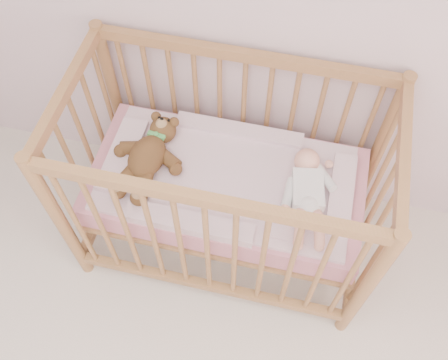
% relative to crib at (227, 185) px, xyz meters
% --- Properties ---
extents(crib, '(1.36, 0.76, 1.00)m').
position_rel_crib_xyz_m(crib, '(0.00, 0.00, 0.00)').
color(crib, '#AA7248').
rests_on(crib, floor).
extents(mattress, '(1.22, 0.62, 0.13)m').
position_rel_crib_xyz_m(mattress, '(0.00, 0.00, -0.01)').
color(mattress, pink).
rests_on(mattress, crib).
extents(blanket, '(1.10, 0.58, 0.06)m').
position_rel_crib_xyz_m(blanket, '(0.00, 0.00, 0.06)').
color(blanket, pink).
rests_on(blanket, mattress).
extents(baby, '(0.32, 0.53, 0.12)m').
position_rel_crib_xyz_m(baby, '(0.36, -0.02, 0.14)').
color(baby, white).
rests_on(baby, blanket).
extents(teddy_bear, '(0.40, 0.52, 0.13)m').
position_rel_crib_xyz_m(teddy_bear, '(-0.35, -0.02, 0.15)').
color(teddy_bear, brown).
rests_on(teddy_bear, blanket).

